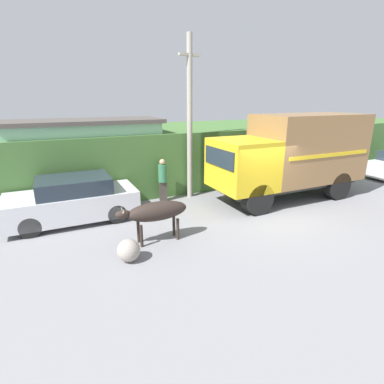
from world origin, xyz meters
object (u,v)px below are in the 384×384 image
at_px(brown_cow, 156,212).
at_px(roadside_rock, 129,250).
at_px(cargo_truck, 294,154).
at_px(utility_pole, 190,118).
at_px(parked_suv, 73,200).
at_px(pedestrian_on_hill, 163,178).

bearing_deg(brown_cow, roadside_rock, -130.49).
relative_size(cargo_truck, utility_pole, 1.03).
relative_size(parked_suv, roadside_rock, 7.04).
distance_m(cargo_truck, brown_cow, 6.79).
bearing_deg(utility_pole, parked_suv, -170.53).
distance_m(brown_cow, parked_suv, 3.46).
height_order(cargo_truck, parked_suv, cargo_truck).
relative_size(utility_pole, roadside_rock, 10.68).
height_order(parked_suv, roadside_rock, parked_suv).
relative_size(brown_cow, roadside_rock, 3.51).
distance_m(utility_pole, roadside_rock, 6.54).
distance_m(cargo_truck, utility_pole, 4.58).
xyz_separation_m(cargo_truck, roadside_rock, (-7.61, -2.27, -1.63)).
relative_size(cargo_truck, roadside_rock, 10.97).
height_order(parked_suv, utility_pole, utility_pole).
distance_m(brown_cow, pedestrian_on_hill, 3.76).
xyz_separation_m(brown_cow, roadside_rock, (-1.06, -0.79, -0.64)).
xyz_separation_m(pedestrian_on_hill, roadside_rock, (-2.52, -4.25, -0.67)).
height_order(brown_cow, roadside_rock, brown_cow).
bearing_deg(parked_suv, roadside_rock, -71.86).
bearing_deg(parked_suv, pedestrian_on_hill, 13.16).
relative_size(cargo_truck, pedestrian_on_hill, 3.77).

